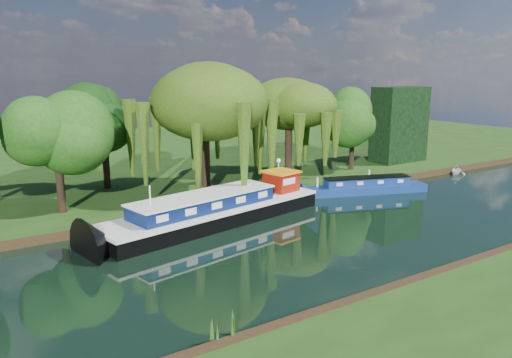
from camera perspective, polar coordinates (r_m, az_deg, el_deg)
ground at (r=34.20m, az=12.17°, el=-5.34°), size 120.00×120.00×0.00m
far_bank at (r=62.23m, az=-10.49°, el=2.92°), size 120.00×52.00×0.45m
dutch_barge at (r=34.21m, az=-4.51°, el=-3.54°), size 17.24×6.87×3.55m
narrowboat at (r=43.26m, az=12.53°, el=-0.87°), size 10.47×5.15×1.53m
red_dinghy at (r=32.08m, az=-13.01°, el=-6.57°), size 3.71×3.07×0.67m
white_cruiser at (r=53.84m, az=21.91°, el=0.51°), size 2.53×2.37×1.07m
willow_left at (r=40.04m, az=-5.91°, el=8.62°), size 8.29×8.29×9.93m
willow_right at (r=46.27m, az=3.79°, el=7.63°), size 6.73×6.73×8.20m
tree_far_left at (r=36.62m, az=-21.90°, el=4.82°), size 5.02×5.02×8.09m
tree_far_mid at (r=43.17m, az=-17.04°, el=6.18°), size 4.90×4.90×8.02m
tree_far_right at (r=50.47m, az=11.02°, el=6.52°), size 4.28×4.28×7.01m
conifer_hedge at (r=56.39m, az=16.05°, el=6.01°), size 6.00×3.00×8.00m
lamppost at (r=41.70m, az=2.59°, el=1.56°), size 0.36×0.36×2.56m
mooring_posts at (r=39.77m, az=3.16°, el=-1.15°), size 19.16×0.16×1.00m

